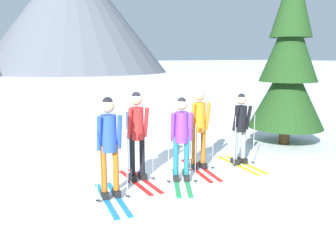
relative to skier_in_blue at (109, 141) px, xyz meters
name	(u,v)px	position (x,y,z in m)	size (l,w,h in m)	color
ground_plane	(166,178)	(1.39, 0.40, -1.06)	(400.00, 400.00, 0.00)	white
skier_in_blue	(109,141)	(0.00, 0.00, 0.00)	(0.60, 1.71, 1.85)	#1E84D1
skier_in_red	(137,130)	(0.82, 0.60, 0.00)	(0.61, 1.64, 1.85)	red
skier_in_purple	(181,134)	(1.60, 0.12, -0.07)	(1.05, 1.63, 1.74)	green
skier_in_orange	(199,125)	(2.36, 0.59, -0.02)	(0.65, 1.74, 1.85)	red
skier_in_black	(241,126)	(3.41, 0.41, -0.13)	(0.61, 1.61, 1.70)	yellow
pine_tree_near	(289,63)	(5.93, 1.33, 1.31)	(2.14, 2.14, 5.18)	#51381E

